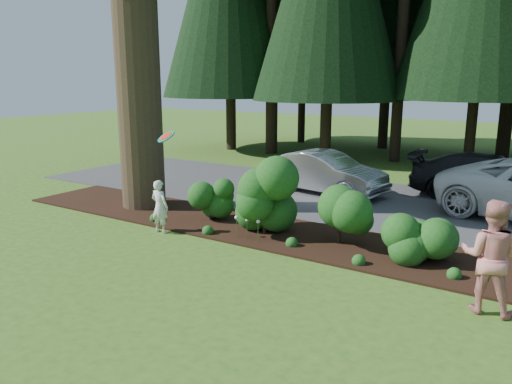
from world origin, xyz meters
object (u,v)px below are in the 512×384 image
at_px(adult, 490,257).
at_px(frisbee, 166,137).
at_px(car_silver_wagon, 325,172).
at_px(child, 160,207).
at_px(car_dark_suv, 490,177).

xyz_separation_m(adult, frisbee, (-7.09, 0.28, 1.44)).
xyz_separation_m(car_silver_wagon, child, (-1.57, -6.03, -0.05)).
relative_size(child, frisbee, 2.70).
bearing_deg(frisbee, car_dark_suv, 53.42).
height_order(car_dark_suv, child, car_dark_suv).
distance_m(car_silver_wagon, frisbee, 6.38).
distance_m(child, adult, 7.39).
bearing_deg(car_dark_suv, frisbee, 140.44).
xyz_separation_m(car_dark_suv, frisbee, (-5.93, -7.99, 1.65)).
bearing_deg(car_dark_suv, child, 139.13).
height_order(child, frisbee, frisbee).
distance_m(car_silver_wagon, child, 6.23).
height_order(car_dark_suv, frisbee, frisbee).
height_order(adult, frisbee, frisbee).
height_order(car_silver_wagon, child, car_silver_wagon).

